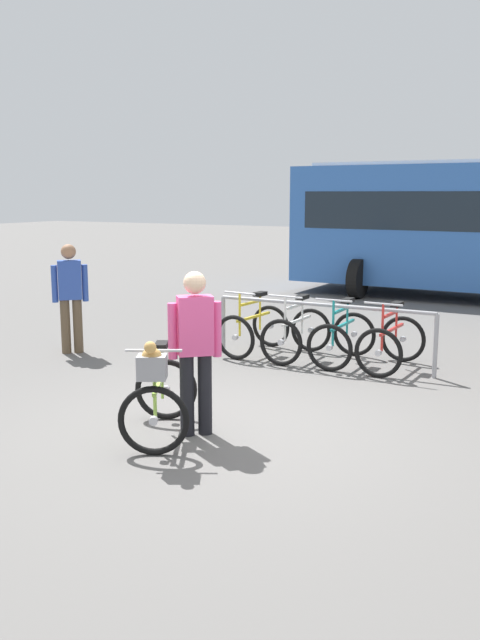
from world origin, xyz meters
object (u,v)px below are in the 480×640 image
racked_bike_teal (342,338)px  featured_bicycle (158,392)px  racked_bike_white (297,333)px  pedestrian_with_backpack (70,291)px  racked_bike_yellow (254,329)px  person_with_featured_bike (195,346)px  racked_bike_red (391,343)px

racked_bike_teal → featured_bicycle: featured_bicycle is taller
racked_bike_teal → racked_bike_white: bearing=-179.1°
racked_bike_teal → featured_bicycle: size_ratio=0.88×
racked_bike_teal → pedestrian_with_backpack: 4.08m
featured_bicycle → racked_bike_yellow: bearing=103.7°
racked_bike_teal → featured_bicycle: bearing=-97.3°
racked_bike_white → person_with_featured_bike: (0.44, -3.44, 0.54)m
person_with_featured_bike → racked_bike_red: bearing=74.5°
racked_bike_red → pedestrian_with_backpack: (-4.53, -1.31, 0.57)m
racked_bike_teal → featured_bicycle: 3.81m
racked_bike_yellow → racked_bike_red: size_ratio=1.04×
pedestrian_with_backpack → racked_bike_yellow: bearing=27.7°
racked_bike_white → racked_bike_yellow: bearing=-179.1°
racked_bike_teal → pedestrian_with_backpack: bearing=-161.3°
racked_bike_teal → pedestrian_with_backpack: size_ratio=0.68×
racked_bike_yellow → person_with_featured_bike: size_ratio=0.71×
person_with_featured_bike → pedestrian_with_backpack: same height
racked_bike_red → racked_bike_white: bearing=-179.1°
person_with_featured_bike → pedestrian_with_backpack: bearing=148.8°
racked_bike_teal → person_with_featured_bike: size_ratio=0.68×
racked_bike_yellow → racked_bike_teal: size_ratio=1.04×
racked_bike_white → racked_bike_red: bearing=0.9°
featured_bicycle → pedestrian_with_backpack: bearing=143.5°
racked_bike_white → featured_bicycle: (0.21, -3.76, 0.12)m
racked_bike_yellow → racked_bike_red: same height
racked_bike_white → racked_bike_teal: same height
person_with_featured_bike → racked_bike_yellow: bearing=108.3°
featured_bicycle → pedestrian_with_backpack: pedestrian_with_backpack is taller
racked_bike_red → person_with_featured_bike: person_with_featured_bike is taller
racked_bike_red → pedestrian_with_backpack: size_ratio=0.68×
racked_bike_yellow → racked_bike_teal: (1.40, 0.02, 0.00)m
racked_bike_white → person_with_featured_bike: person_with_featured_bike is taller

